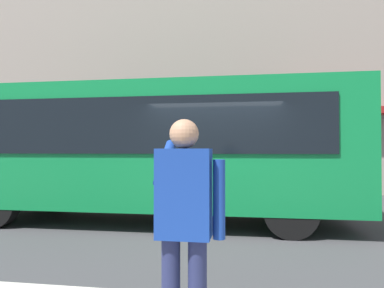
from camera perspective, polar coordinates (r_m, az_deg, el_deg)
ground_plane at (r=7.27m, az=4.09°, el=-13.87°), size 60.00×60.00×0.00m
building_facade_far at (r=14.55m, az=6.49°, el=16.47°), size 28.00×1.55×12.00m
red_bus at (r=8.03m, az=-7.19°, el=-0.54°), size 9.05×2.54×3.08m
pedestrian_photographer at (r=2.66m, az=-1.19°, el=-11.35°), size 0.53×0.52×1.70m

